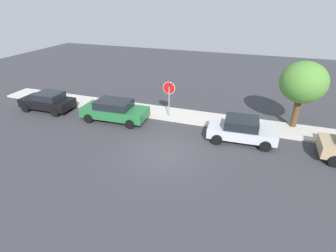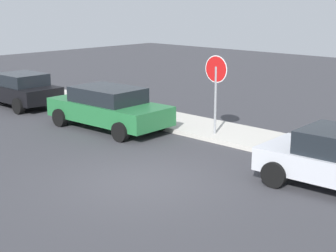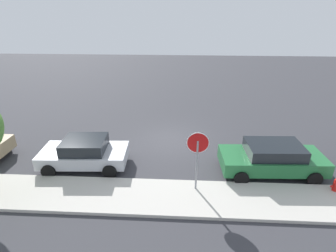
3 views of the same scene
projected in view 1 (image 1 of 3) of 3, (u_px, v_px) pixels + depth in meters
name	position (u px, v px, depth m)	size (l,w,h in m)	color
ground_plane	(164.00, 153.00, 14.74)	(60.00, 60.00, 0.00)	#38383D
sidewalk_curb	(188.00, 116.00, 19.03)	(32.00, 2.19, 0.14)	beige
stop_sign	(169.00, 93.00, 18.12)	(0.88, 0.08, 2.70)	gray
parked_car_green	(115.00, 110.00, 18.32)	(4.65, 2.26, 1.47)	#236B38
parked_car_silver	(242.00, 129.00, 15.75)	(4.10, 2.26, 1.44)	silver
parked_car_black	(48.00, 101.00, 19.96)	(4.00, 2.06, 1.42)	black
street_tree_near_corner	(303.00, 83.00, 16.13)	(2.82, 2.82, 4.45)	#513823
fire_hydrant	(99.00, 105.00, 20.32)	(0.30, 0.22, 0.72)	red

